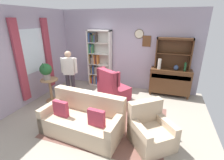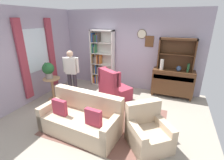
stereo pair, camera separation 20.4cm
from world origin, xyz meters
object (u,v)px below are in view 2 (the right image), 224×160
Objects in this scene: sideboard_hutch at (177,50)px; vase_round at (179,69)px; wingback_chair at (113,89)px; plant_stand at (53,87)px; sideboard at (172,82)px; couch_floral at (81,119)px; vase_tall at (162,64)px; bottle_wine at (188,68)px; potted_plant_large at (48,69)px; bookshelf at (100,59)px; armchair_floral at (148,133)px; person_reading at (71,71)px.

sideboard_hutch is 0.60m from vase_round.
plant_stand is at bearing -159.75° from wingback_chair.
vase_round is at bearing -27.17° from sideboard.
vase_round reaches higher than plant_stand.
sideboard_hutch is 3.59m from couch_floral.
vase_tall is 3.58m from plant_stand.
sideboard is 4.70× the size of bottle_wine.
bottle_wine is at bearing -0.66° from vase_tall.
potted_plant_large is (-0.06, -0.02, 0.57)m from plant_stand.
bottle_wine is at bearing 22.02° from plant_stand.
couch_floral is at bearing -73.36° from bookshelf.
vase_tall is 1.22× the size of bottle_wine.
armchair_floral is 0.99× the size of wingback_chair.
potted_plant_large reaches higher than wingback_chair.
vase_tall is 0.18× the size of couch_floral.
couch_floral is 2.55× the size of plant_stand.
sideboard is 1.18× the size of sideboard_hutch.
bookshelf is 2.00m from potted_plant_large.
plant_stand is 0.57m from potted_plant_large.
person_reading is (-1.23, 1.46, 0.59)m from couch_floral.
wingback_chair is at bearing -145.01° from vase_tall.
couch_floral is at bearing -31.57° from plant_stand.
couch_floral is at bearing -123.88° from sideboard.
person_reading is (-0.39, -1.35, -0.12)m from bookshelf.
bookshelf is at bearing 63.79° from plant_stand.
vase_tall is at bearing -154.11° from sideboard_hutch.
wingback_chair reaches higher than plant_stand.
potted_plant_large reaches higher than armchair_floral.
couch_floral is at bearing -49.90° from person_reading.
sideboard_hutch is at bearing 24.22° from person_reading.
sideboard is at bearing -90.00° from sideboard_hutch.
person_reading is at bearing 39.26° from potted_plant_large.
sideboard_hutch is 3.01m from armchair_floral.
couch_floral is at bearing -126.41° from vase_round.
potted_plant_large reaches higher than bottle_wine.
vase_tall is 2.64m from armchair_floral.
sideboard is 3.91m from plant_stand.
vase_round is (0.13, -0.18, -0.55)m from sideboard_hutch.
vase_round is 0.61× the size of bottle_wine.
bookshelf is at bearing 62.66° from potted_plant_large.
bookshelf is at bearing 106.64° from couch_floral.
wingback_chair is 2.19× the size of potted_plant_large.
potted_plant_large is at bearing -157.96° from bottle_wine.
bottle_wine reaches higher than vase_round.
vase_round is 4.06m from potted_plant_large.
bottle_wine is (0.39, -0.09, 0.55)m from sideboard.
vase_round is (0.13, -0.07, 0.50)m from sideboard.
bookshelf is 1.13× the size of couch_floral.
bookshelf is 4.24× the size of potted_plant_large.
bookshelf reaches higher than couch_floral.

